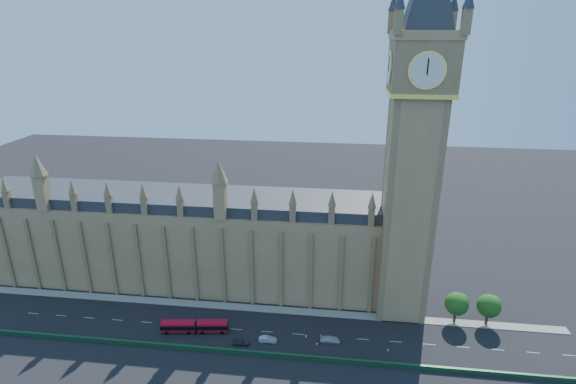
# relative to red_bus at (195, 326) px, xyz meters

# --- Properties ---
(ground) EXTENTS (400.00, 400.00, 0.00)m
(ground) POSITION_rel_red_bus_xyz_m (14.20, 2.11, -1.50)
(ground) COLOR black
(ground) RESTS_ON ground
(palace_westminster) EXTENTS (120.00, 20.00, 28.00)m
(palace_westminster) POSITION_rel_red_bus_xyz_m (-10.80, 24.11, 12.36)
(palace_westminster) COLOR #9D784B
(palace_westminster) RESTS_ON ground
(elizabeth_tower) EXTENTS (20.59, 20.59, 105.00)m
(elizabeth_tower) POSITION_rel_red_bus_xyz_m (52.20, 16.10, 53.05)
(elizabeth_tower) COLOR #9D784B
(elizabeth_tower) RESTS_ON ground
(bridge_parapet) EXTENTS (160.00, 0.60, 1.20)m
(bridge_parapet) POSITION_rel_red_bus_xyz_m (14.20, -6.89, -0.90)
(bridge_parapet) COLOR #1E4C2D
(bridge_parapet) RESTS_ON ground
(kerb_north) EXTENTS (160.00, 3.00, 0.16)m
(kerb_north) POSITION_rel_red_bus_xyz_m (14.20, 11.61, -1.42)
(kerb_north) COLOR gray
(kerb_north) RESTS_ON ground
(tree_east_near) EXTENTS (6.00, 6.00, 8.50)m
(tree_east_near) POSITION_rel_red_bus_xyz_m (66.43, 12.19, 4.14)
(tree_east_near) COLOR #382619
(tree_east_near) RESTS_ON ground
(tree_east_far) EXTENTS (6.00, 6.00, 8.50)m
(tree_east_far) POSITION_rel_red_bus_xyz_m (74.43, 12.19, 4.14)
(tree_east_far) COLOR #382619
(tree_east_far) RESTS_ON ground
(red_bus) EXTENTS (16.97, 4.56, 2.85)m
(red_bus) POSITION_rel_red_bus_xyz_m (0.00, 0.00, 0.00)
(red_bus) COLOR #B50C24
(red_bus) RESTS_ON ground
(car_grey) EXTENTS (4.08, 1.71, 1.38)m
(car_grey) POSITION_rel_red_bus_xyz_m (12.69, -3.42, -0.81)
(car_grey) COLOR #3A3B41
(car_grey) RESTS_ON ground
(car_silver) EXTENTS (4.46, 1.72, 1.45)m
(car_silver) POSITION_rel_red_bus_xyz_m (19.01, -1.70, -0.78)
(car_silver) COLOR #B0B4B8
(car_silver) RESTS_ON ground
(car_white) EXTENTS (4.96, 2.17, 1.42)m
(car_white) POSITION_rel_red_bus_xyz_m (34.19, 0.06, -0.79)
(car_white) COLOR silver
(car_white) RESTS_ON ground
(cone_a) EXTENTS (0.62, 0.62, 0.75)m
(cone_a) POSITION_rel_red_bus_xyz_m (31.04, -1.52, -1.13)
(cone_a) COLOR black
(cone_a) RESTS_ON ground
(cone_b) EXTENTS (0.52, 0.52, 0.63)m
(cone_b) POSITION_rel_red_bus_xyz_m (28.20, 1.27, -1.19)
(cone_b) COLOR black
(cone_b) RESTS_ON ground
(cone_c) EXTENTS (0.54, 0.54, 0.67)m
(cone_c) POSITION_rel_red_bus_xyz_m (48.02, -1.62, -1.18)
(cone_c) COLOR black
(cone_c) RESTS_ON ground
(cone_d) EXTENTS (0.45, 0.45, 0.62)m
(cone_d) POSITION_rel_red_bus_xyz_m (28.20, 0.95, -1.20)
(cone_d) COLOR black
(cone_d) RESTS_ON ground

